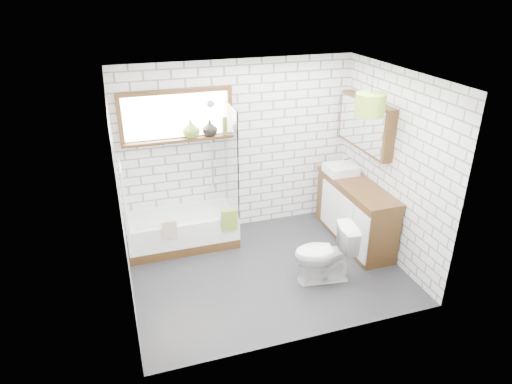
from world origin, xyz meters
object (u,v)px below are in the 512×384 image
object	(u,v)px
bathtub	(182,230)
toilet	(324,254)
vanity	(355,212)
pendant	(370,105)
basin	(341,169)

from	to	relation	value
bathtub	toilet	distance (m)	2.06
vanity	pendant	bearing A→B (deg)	-115.21
vanity	pendant	size ratio (longest dim) A/B	4.32
vanity	toilet	distance (m)	1.14
bathtub	toilet	xyz separation A→B (m)	(1.54, -1.37, 0.14)
vanity	toilet	bearing A→B (deg)	-137.94
bathtub	pendant	distance (m)	3.05
bathtub	basin	xyz separation A→B (m)	(2.32, -0.20, 0.71)
basin	pendant	xyz separation A→B (m)	(-0.11, -0.76, 1.14)
toilet	bathtub	bearing A→B (deg)	-123.58
toilet	vanity	bearing A→B (deg)	140.07
pendant	bathtub	bearing A→B (deg)	156.40
basin	pendant	size ratio (longest dim) A/B	1.19
bathtub	vanity	distance (m)	2.47
vanity	basin	size ratio (longest dim) A/B	3.64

